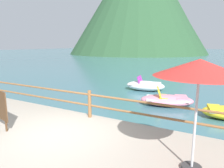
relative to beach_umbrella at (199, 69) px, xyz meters
The scene contains 6 objects.
ground_plane 40.24m from the beach_umbrella, 95.10° to the left, with size 200.00×200.00×0.00m, color #3D6B75.
dock_railing 4.16m from the beach_umbrella, 156.43° to the left, with size 23.92×0.12×0.95m.
beach_umbrella is the anchor object (origin of this frame).
pedal_boat_1 6.31m from the beach_umbrella, 108.59° to the left, with size 2.77×2.05×0.84m.
pedal_boat_3 9.39m from the beach_umbrella, 115.44° to the left, with size 2.58×1.58×0.91m.
cliff_headland 64.80m from the beach_umbrella, 111.56° to the left, with size 42.00×42.00×33.31m.
Camera 1 is at (3.97, -4.09, 2.90)m, focal length 33.11 mm.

